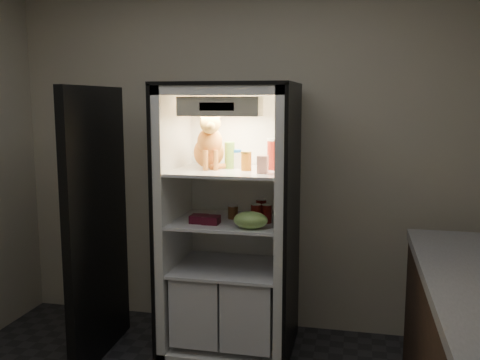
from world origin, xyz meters
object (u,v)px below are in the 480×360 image
object	(u,v)px
cream_carton	(263,164)
grape_bag	(251,220)
mayo_tub	(235,159)
salsa_jar	(246,161)
berry_box_left	(199,219)
soda_can_a	(261,209)
soda_can_c	(256,213)
tabby_cat	(210,146)
soda_can_b	(267,214)
parmesan_shaker	(230,155)
condiment_jar	(233,212)
refrigerator	(231,239)
pepper_jar	(276,154)
berry_box_right	(211,220)

from	to	relation	value
cream_carton	grape_bag	xyz separation A→B (m)	(-0.06, -0.09, -0.35)
mayo_tub	cream_carton	world-z (taller)	mayo_tub
cream_carton	grape_bag	distance (m)	0.37
salsa_jar	berry_box_left	xyz separation A→B (m)	(-0.30, -0.12, -0.39)
soda_can_a	soda_can_c	world-z (taller)	soda_can_a
soda_can_a	salsa_jar	bearing A→B (deg)	-125.78
tabby_cat	grape_bag	size ratio (longest dim) A/B	1.89
soda_can_b	parmesan_shaker	bearing A→B (deg)	162.10
tabby_cat	berry_box_left	distance (m)	0.51
soda_can_b	condiment_jar	size ratio (longest dim) A/B	1.29
condiment_jar	berry_box_left	bearing A→B (deg)	-138.20
refrigerator	grape_bag	size ratio (longest dim) A/B	8.44
mayo_tub	cream_carton	xyz separation A→B (m)	(0.24, -0.22, -0.01)
parmesan_shaker	condiment_jar	xyz separation A→B (m)	(0.03, -0.01, -0.39)
soda_can_c	condiment_jar	xyz separation A→B (m)	(-0.18, 0.09, -0.01)
soda_can_b	soda_can_a	bearing A→B (deg)	114.91
pepper_jar	berry_box_right	distance (m)	0.63
tabby_cat	berry_box_right	xyz separation A→B (m)	(0.06, -0.19, -0.48)
parmesan_shaker	condiment_jar	distance (m)	0.39
refrigerator	parmesan_shaker	distance (m)	0.59
salsa_jar	berry_box_right	world-z (taller)	salsa_jar
tabby_cat	pepper_jar	distance (m)	0.47
pepper_jar	soda_can_b	world-z (taller)	pepper_jar
pepper_jar	grape_bag	distance (m)	0.51
soda_can_a	berry_box_right	xyz separation A→B (m)	(-0.29, -0.24, -0.04)
soda_can_a	pepper_jar	bearing A→B (deg)	-10.30
soda_can_c	grape_bag	size ratio (longest dim) A/B	0.58
salsa_jar	soda_can_a	distance (m)	0.37
berry_box_left	refrigerator	bearing A→B (deg)	46.78
tabby_cat	berry_box_right	bearing A→B (deg)	-91.68
cream_carton	refrigerator	bearing A→B (deg)	144.81
refrigerator	soda_can_b	bearing A→B (deg)	-18.31
parmesan_shaker	soda_can_b	size ratio (longest dim) A/B	1.45
grape_bag	pepper_jar	bearing A→B (deg)	68.65
soda_can_c	pepper_jar	bearing A→B (deg)	48.05
refrigerator	grape_bag	world-z (taller)	refrigerator
tabby_cat	soda_can_a	xyz separation A→B (m)	(0.36, 0.05, -0.44)
parmesan_shaker	salsa_jar	bearing A→B (deg)	-28.37
salsa_jar	grape_bag	world-z (taller)	salsa_jar
pepper_jar	condiment_jar	xyz separation A→B (m)	(-0.29, -0.04, -0.41)
parmesan_shaker	berry_box_right	xyz separation A→B (m)	(-0.08, -0.20, -0.42)
pepper_jar	soda_can_b	distance (m)	0.41
salsa_jar	soda_can_c	bearing A→B (deg)	-22.75
mayo_tub	condiment_jar	world-z (taller)	mayo_tub
grape_bag	cream_carton	bearing A→B (deg)	56.58
berry_box_right	parmesan_shaker	bearing A→B (deg)	68.43
tabby_cat	berry_box_right	distance (m)	0.52
soda_can_b	soda_can_c	distance (m)	0.07
cream_carton	berry_box_right	size ratio (longest dim) A/B	1.06
soda_can_b	cream_carton	bearing A→B (deg)	-97.99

